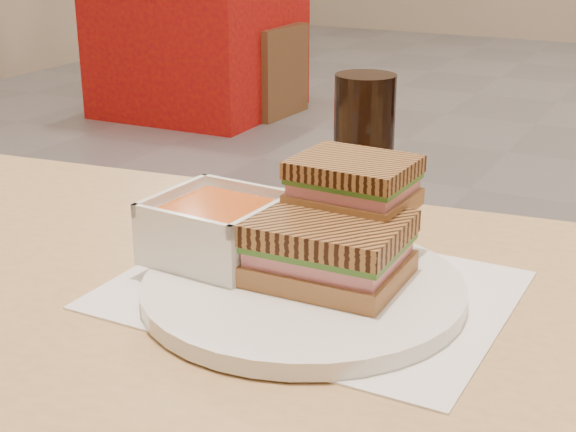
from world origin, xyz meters
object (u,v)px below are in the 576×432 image
at_px(cola_glass, 364,139).
at_px(bg_table_0, 199,38).
at_px(bg_chair_0l, 139,48).
at_px(plate, 303,289).
at_px(panini_lower, 329,249).
at_px(bg_chair_0r, 255,69).
at_px(soup_bowl, 217,231).

height_order(cola_glass, bg_table_0, cola_glass).
bearing_deg(bg_chair_0l, bg_table_0, -33.19).
height_order(plate, panini_lower, panini_lower).
bearing_deg(bg_chair_0r, cola_glass, -58.39).
height_order(bg_chair_0l, bg_chair_0r, bg_chair_0r).
distance_m(panini_lower, bg_chair_0r, 4.02).
height_order(soup_bowl, bg_chair_0r, soup_bowl).
height_order(plate, bg_chair_0l, plate).
distance_m(plate, panini_lower, 0.04).
distance_m(panini_lower, bg_table_0, 4.08).
height_order(panini_lower, bg_chair_0r, panini_lower).
xyz_separation_m(panini_lower, bg_chair_0r, (-2.03, 3.43, -0.55)).
distance_m(bg_table_0, bg_chair_0r, 0.36).
relative_size(soup_bowl, bg_chair_0l, 0.25).
distance_m(cola_glass, bg_table_0, 3.83).
distance_m(bg_chair_0l, bg_chair_0r, 1.22).
bearing_deg(panini_lower, plate, -136.84).
relative_size(plate, panini_lower, 2.18).
distance_m(plate, soup_bowl, 0.11).
bearing_deg(plate, bg_chair_0r, 120.23).
bearing_deg(bg_table_0, soup_bowl, -56.42).
bearing_deg(bg_table_0, bg_chair_0r, 18.61).
relative_size(bg_table_0, bg_chair_0r, 1.93).
bearing_deg(plate, cola_glass, 101.84).
bearing_deg(cola_glass, panini_lower, -73.84).
xyz_separation_m(panini_lower, bg_table_0, (-2.33, 3.33, -0.39)).
xyz_separation_m(plate, cola_glass, (-0.06, 0.28, 0.07)).
bearing_deg(bg_table_0, bg_chair_0l, 146.81).
xyz_separation_m(plate, bg_table_0, (-2.31, 3.35, -0.35)).
bearing_deg(bg_table_0, cola_glass, -53.70).
height_order(cola_glass, bg_chair_0r, cola_glass).
bearing_deg(bg_chair_0l, soup_bowl, -51.85).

